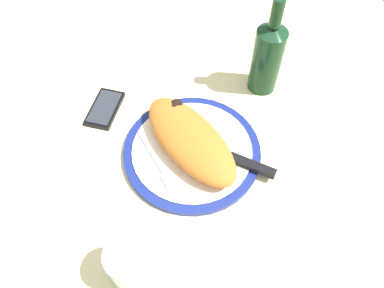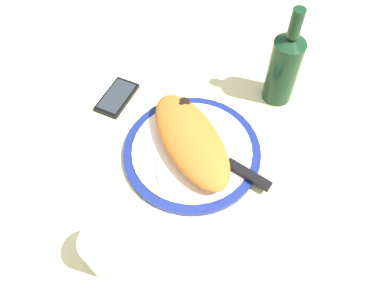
% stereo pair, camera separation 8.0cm
% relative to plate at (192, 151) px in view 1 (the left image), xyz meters
% --- Properties ---
extents(ground_plane, '(1.50, 1.50, 0.03)m').
position_rel_plate_xyz_m(ground_plane, '(0.00, 0.00, -0.02)').
color(ground_plane, beige).
extents(plate, '(0.30, 0.30, 0.02)m').
position_rel_plate_xyz_m(plate, '(0.00, 0.00, 0.00)').
color(plate, navy).
rests_on(plate, ground_plane).
extents(calzone, '(0.29, 0.16, 0.05)m').
position_rel_plate_xyz_m(calzone, '(-0.01, 0.00, 0.03)').
color(calzone, orange).
rests_on(calzone, plate).
extents(fork, '(0.16, 0.02, 0.00)m').
position_rel_plate_xyz_m(fork, '(0.00, -0.08, 0.01)').
color(fork, silver).
rests_on(fork, plate).
extents(knife, '(0.19, 0.15, 0.01)m').
position_rel_plate_xyz_m(knife, '(0.07, 0.08, 0.01)').
color(knife, silver).
rests_on(knife, plate).
extents(smartphone, '(0.13, 0.12, 0.01)m').
position_rel_plate_xyz_m(smartphone, '(-0.20, -0.13, -0.00)').
color(smartphone, black).
rests_on(smartphone, ground_plane).
extents(water_glass, '(0.08, 0.08, 0.09)m').
position_rel_plate_xyz_m(water_glass, '(0.18, -0.21, 0.03)').
color(water_glass, silver).
rests_on(water_glass, ground_plane).
extents(wine_bottle, '(0.07, 0.07, 0.25)m').
position_rel_plate_xyz_m(wine_bottle, '(-0.10, 0.24, 0.09)').
color(wine_bottle, '#14381E').
rests_on(wine_bottle, ground_plane).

